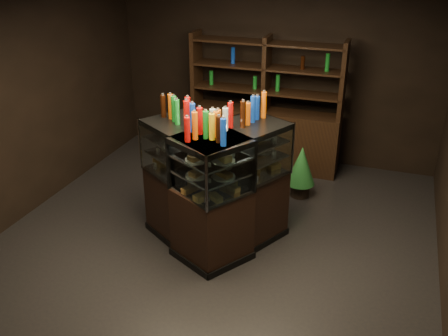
{
  "coord_description": "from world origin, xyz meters",
  "views": [
    {
      "loc": [
        1.78,
        -4.84,
        3.33
      ],
      "look_at": [
        0.2,
        -0.41,
        1.08
      ],
      "focal_mm": 40.0,
      "sensor_mm": 36.0,
      "label": 1
    }
  ],
  "objects": [
    {
      "name": "bottles_top",
      "position": [
        0.02,
        -0.24,
        1.57
      ],
      "size": [
        1.14,
        1.01,
        0.3
      ],
      "color": "black",
      "rests_on": "display_case"
    },
    {
      "name": "food_display",
      "position": [
        0.02,
        -0.25,
        1.1
      ],
      "size": [
        1.3,
        1.16,
        0.44
      ],
      "color": "#CE8F4A",
      "rests_on": "display_case"
    },
    {
      "name": "back_shelving",
      "position": [
        -0.02,
        2.05,
        0.61
      ],
      "size": [
        2.26,
        0.44,
        2.0
      ],
      "rotation": [
        0.0,
        0.0,
        0.01
      ],
      "color": "black",
      "rests_on": "ground"
    },
    {
      "name": "display_case",
      "position": [
        0.02,
        -0.25,
        0.48
      ],
      "size": [
        1.7,
        1.47,
        1.44
      ],
      "rotation": [
        0.0,
        0.0,
        0.26
      ],
      "color": "black",
      "rests_on": "ground"
    },
    {
      "name": "ground",
      "position": [
        0.0,
        0.0,
        0.0
      ],
      "size": [
        5.0,
        5.0,
        0.0
      ],
      "primitive_type": "plane",
      "color": "black",
      "rests_on": "ground"
    },
    {
      "name": "room_shell",
      "position": [
        0.0,
        0.0,
        1.94
      ],
      "size": [
        5.02,
        5.02,
        3.01
      ],
      "color": "black",
      "rests_on": "ground"
    },
    {
      "name": "potted_conifer",
      "position": [
        0.73,
        1.24,
        0.47
      ],
      "size": [
        0.39,
        0.39,
        0.83
      ],
      "rotation": [
        0.0,
        0.0,
        -0.12
      ],
      "color": "black",
      "rests_on": "ground"
    }
  ]
}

